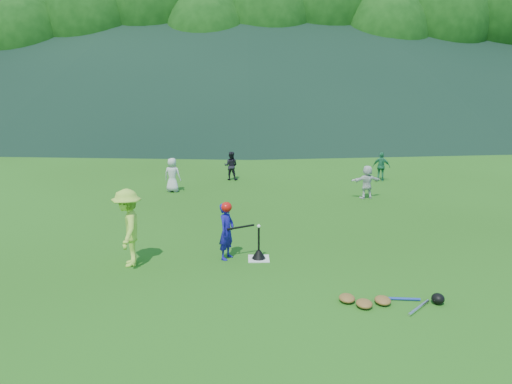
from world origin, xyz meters
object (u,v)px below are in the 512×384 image
batter_child (227,231)px  home_plate (259,259)px  fielder_b (231,166)px  equipment_pile (383,301)px  adult_coach (128,228)px  fielder_a (172,175)px  batting_tee (259,253)px  fielder_d (367,182)px  fielder_c (381,167)px

batter_child → home_plate: bearing=-69.1°
fielder_b → equipment_pile: bearing=115.7°
adult_coach → home_plate: bearing=87.1°
batter_child → fielder_a: bearing=43.7°
adult_coach → fielder_a: adult_coach is taller
batting_tee → fielder_d: bearing=56.2°
home_plate → batter_child: size_ratio=0.37×
batter_child → fielder_c: size_ratio=1.13×
adult_coach → equipment_pile: bearing=59.2°
batter_child → adult_coach: (-2.01, -0.32, 0.19)m
fielder_a → batting_tee: bearing=127.5°
adult_coach → batting_tee: adult_coach is taller
home_plate → equipment_pile: size_ratio=0.25×
adult_coach → fielder_d: 8.48m
batting_tee → equipment_pile: (2.08, -2.22, -0.06)m
fielder_a → home_plate: bearing=127.5°
equipment_pile → fielder_c: bearing=75.2°
adult_coach → fielder_a: (-0.05, 6.76, -0.23)m
fielder_a → equipment_pile: 9.97m
adult_coach → fielder_c: 11.25m
fielder_b → batting_tee: bearing=106.1°
fielder_b → fielder_d: (4.42, -3.04, -0.00)m
batter_child → adult_coach: bearing=125.2°
fielder_a → fielder_b: size_ratio=1.07×
fielder_a → fielder_b: fielder_a is taller
fielder_c → batting_tee: fielder_c is taller
batting_tee → equipment_pile: batting_tee is taller
fielder_a → adult_coach: bearing=105.0°
batter_child → fielder_a: (-2.05, 6.44, -0.03)m
home_plate → fielder_b: 8.50m
fielder_a → equipment_pile: (4.81, -8.71, -0.51)m
fielder_b → batter_child: bearing=101.4°
batting_tee → adult_coach: bearing=-174.4°
fielder_d → batting_tee: (-3.62, -5.41, -0.41)m
fielder_c → equipment_pile: (-2.74, -10.33, -0.48)m
fielder_c → batting_tee: 9.44m
home_plate → adult_coach: (-2.69, -0.26, 0.80)m
batter_child → adult_coach: 2.04m
fielder_d → equipment_pile: bearing=67.0°
fielder_b → adult_coach: bearing=88.4°
batter_child → fielder_c: bearing=-8.3°
batter_child → equipment_pile: size_ratio=0.68×
fielder_c → batting_tee: bearing=78.7°
home_plate → batter_child: batter_child is taller
fielder_b → fielder_d: 5.37m
fielder_c → equipment_pile: size_ratio=0.60×
batter_child → equipment_pile: bearing=-103.5°
fielder_a → fielder_c: 7.72m
equipment_pile → fielder_d: bearing=78.6°
fielder_b → equipment_pile: 11.06m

